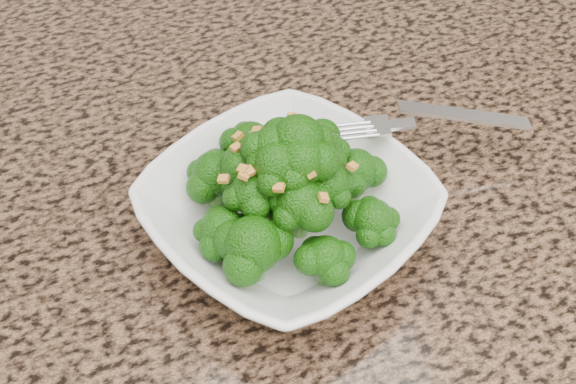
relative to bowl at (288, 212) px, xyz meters
name	(u,v)px	position (x,y,z in m)	size (l,w,h in m)	color
granite_counter	(186,320)	(-0.10, -0.04, -0.04)	(1.64, 1.04, 0.03)	brown
bowl	(288,212)	(0.00, 0.00, 0.00)	(0.21, 0.21, 0.05)	white
broccoli_pile	(288,155)	(0.00, 0.00, 0.06)	(0.19, 0.19, 0.08)	#195A0A
garlic_topping	(288,112)	(0.00, 0.00, 0.10)	(0.11, 0.11, 0.01)	gold
fork	(405,123)	(0.12, 0.03, 0.03)	(0.20, 0.03, 0.01)	silver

